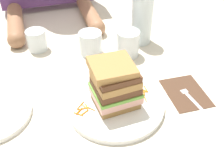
{
  "coord_description": "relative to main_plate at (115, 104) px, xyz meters",
  "views": [
    {
      "loc": [
        -0.15,
        -0.5,
        0.53
      ],
      "look_at": [
        0.01,
        0.04,
        0.06
      ],
      "focal_mm": 43.26,
      "sensor_mm": 36.0,
      "label": 1
    }
  ],
  "objects": [
    {
      "name": "ground_plane",
      "position": [
        -0.01,
        -0.01,
        -0.01
      ],
      "size": [
        3.0,
        3.0,
        0.0
      ],
      "primitive_type": "plane",
      "color": "beige"
    },
    {
      "name": "main_plate",
      "position": [
        0.0,
        0.0,
        0.0
      ],
      "size": [
        0.27,
        0.27,
        0.02
      ],
      "primitive_type": "cylinder",
      "color": "white",
      "rests_on": "ground_plane"
    },
    {
      "name": "sandwich",
      "position": [
        -0.0,
        0.0,
        0.07
      ],
      "size": [
        0.12,
        0.11,
        0.13
      ],
      "color": "#A87A42",
      "rests_on": "main_plate"
    },
    {
      "name": "carrot_shred_0",
      "position": [
        -0.08,
        0.01,
        0.01
      ],
      "size": [
        0.01,
        0.02,
        0.0
      ],
      "primitive_type": "cylinder",
      "rotation": [
        0.0,
        1.57,
        1.99
      ],
      "color": "orange",
      "rests_on": "main_plate"
    },
    {
      "name": "carrot_shred_1",
      "position": [
        -0.1,
        -0.02,
        0.01
      ],
      "size": [
        0.02,
        0.02,
        0.0
      ],
      "primitive_type": "cylinder",
      "rotation": [
        0.0,
        1.57,
        5.56
      ],
      "color": "orange",
      "rests_on": "main_plate"
    },
    {
      "name": "carrot_shred_2",
      "position": [
        -0.1,
        -0.01,
        0.01
      ],
      "size": [
        0.02,
        0.02,
        0.0
      ],
      "primitive_type": "cylinder",
      "rotation": [
        0.0,
        1.57,
        0.74
      ],
      "color": "orange",
      "rests_on": "main_plate"
    },
    {
      "name": "carrot_shred_3",
      "position": [
        -0.09,
        0.01,
        0.01
      ],
      "size": [
        0.02,
        0.03,
        0.0
      ],
      "primitive_type": "cylinder",
      "rotation": [
        0.0,
        1.57,
        3.94
      ],
      "color": "orange",
      "rests_on": "main_plate"
    },
    {
      "name": "carrot_shred_4",
      "position": [
        -0.09,
        -0.02,
        0.01
      ],
      "size": [
        0.02,
        0.02,
        0.0
      ],
      "primitive_type": "cylinder",
      "rotation": [
        0.0,
        1.57,
        3.67
      ],
      "color": "orange",
      "rests_on": "main_plate"
    },
    {
      "name": "carrot_shred_5",
      "position": [
        -0.07,
        -0.0,
        0.01
      ],
      "size": [
        0.02,
        0.02,
        0.0
      ],
      "primitive_type": "cylinder",
      "rotation": [
        0.0,
        1.57,
        2.33
      ],
      "color": "orange",
      "rests_on": "main_plate"
    },
    {
      "name": "carrot_shred_6",
      "position": [
        -0.08,
        0.0,
        0.01
      ],
      "size": [
        0.0,
        0.02,
        0.0
      ],
      "primitive_type": "cylinder",
      "rotation": [
        0.0,
        1.57,
        1.6
      ],
      "color": "orange",
      "rests_on": "main_plate"
    },
    {
      "name": "carrot_shred_7",
      "position": [
        -0.09,
        -0.0,
        0.01
      ],
      "size": [
        0.03,
        0.0,
        0.0
      ],
      "primitive_type": "cylinder",
      "rotation": [
        0.0,
        1.57,
        3.11
      ],
      "color": "orange",
      "rests_on": "main_plate"
    },
    {
      "name": "carrot_shred_8",
      "position": [
        0.1,
        0.03,
        0.01
      ],
      "size": [
        0.0,
        0.03,
        0.0
      ],
      "primitive_type": "cylinder",
      "rotation": [
        0.0,
        1.57,
        4.7
      ],
      "color": "orange",
      "rests_on": "main_plate"
    },
    {
      "name": "carrot_shred_9",
      "position": [
        0.09,
        0.02,
        0.01
      ],
      "size": [
        0.02,
        0.02,
        0.0
      ],
      "primitive_type": "cylinder",
      "rotation": [
        0.0,
        1.57,
        2.27
      ],
      "color": "orange",
      "rests_on": "main_plate"
    },
    {
      "name": "carrot_shred_10",
      "position": [
        0.07,
        0.02,
        0.01
      ],
      "size": [
        0.02,
        0.01,
        0.0
      ],
      "primitive_type": "cylinder",
      "rotation": [
        0.0,
        1.57,
        3.41
      ],
      "color": "orange",
      "rests_on": "main_plate"
    },
    {
      "name": "carrot_shred_11",
      "position": [
        0.08,
        -0.01,
        0.01
      ],
      "size": [
        0.01,
        0.02,
        0.0
      ],
      "primitive_type": "cylinder",
      "rotation": [
        0.0,
        1.57,
        1.43
      ],
      "color": "orange",
      "rests_on": "main_plate"
    },
    {
      "name": "carrot_shred_12",
      "position": [
        0.09,
        0.01,
        0.01
      ],
      "size": [
        0.01,
        0.02,
        0.0
      ],
      "primitive_type": "cylinder",
      "rotation": [
        0.0,
        1.57,
        1.06
      ],
      "color": "orange",
      "rests_on": "main_plate"
    },
    {
      "name": "carrot_shred_13",
      "position": [
        0.08,
        0.02,
        0.01
      ],
      "size": [
        0.01,
        0.02,
        0.0
      ],
      "primitive_type": "cylinder",
      "rotation": [
        0.0,
        1.57,
        4.24
      ],
      "color": "orange",
      "rests_on": "main_plate"
    },
    {
      "name": "carrot_shred_14",
      "position": [
        0.08,
        0.01,
        0.01
      ],
      "size": [
        0.03,
        0.0,
        0.0
      ],
      "primitive_type": "cylinder",
      "rotation": [
        0.0,
        1.57,
        0.08
      ],
      "color": "orange",
      "rests_on": "main_plate"
    },
    {
      "name": "carrot_shred_15",
      "position": [
        0.07,
        0.01,
        0.01
      ],
      "size": [
        0.03,
        0.02,
        0.0
      ],
      "primitive_type": "cylinder",
      "rotation": [
        0.0,
        1.57,
        2.67
      ],
      "color": "orange",
      "rests_on": "main_plate"
    },
    {
      "name": "carrot_shred_16",
      "position": [
        0.09,
        0.01,
        0.01
      ],
      "size": [
        0.02,
        0.01,
        0.0
      ],
      "primitive_type": "cylinder",
      "rotation": [
        0.0,
        1.57,
        2.98
      ],
      "color": "orange",
      "rests_on": "main_plate"
    },
    {
      "name": "napkin_dark",
      "position": [
        0.21,
        -0.01,
        -0.01
      ],
      "size": [
        0.11,
        0.15,
        0.0
      ],
      "primitive_type": "cube",
      "rotation": [
        0.0,
        0.0,
        -0.03
      ],
      "color": "#4C3323",
      "rests_on": "ground_plane"
    },
    {
      "name": "fork",
      "position": [
        0.22,
        -0.03,
        -0.0
      ],
      "size": [
        0.03,
        0.17,
        0.0
      ],
      "color": "silver",
      "rests_on": "napkin_dark"
    },
    {
      "name": "knife",
      "position": [
        -0.16,
        0.0,
        -0.01
      ],
      "size": [
        0.03,
        0.2,
        0.0
      ],
      "color": "silver",
      "rests_on": "ground_plane"
    },
    {
      "name": "juice_glass",
      "position": [
        0.12,
        0.23,
        0.03
      ],
      "size": [
        0.08,
        0.08,
        0.09
      ],
      "color": "white",
      "rests_on": "ground_plane"
    },
    {
      "name": "water_bottle",
      "position": [
        0.19,
        0.3,
        0.1
      ],
      "size": [
        0.07,
        0.07,
        0.24
      ],
      "color": "silver",
      "rests_on": "ground_plane"
    },
    {
      "name": "empty_tumbler_0",
      "position": [
        -0.0,
        0.28,
        0.03
      ],
      "size": [
        0.08,
        0.08,
        0.08
      ],
      "primitive_type": "cylinder",
      "color": "silver",
      "rests_on": "ground_plane"
    },
    {
      "name": "empty_tumbler_1",
      "position": [
        -0.18,
        0.36,
        0.03
      ],
      "size": [
        0.07,
        0.07,
        0.07
      ],
      "primitive_type": "cylinder",
      "color": "silver",
      "rests_on": "ground_plane"
    }
  ]
}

